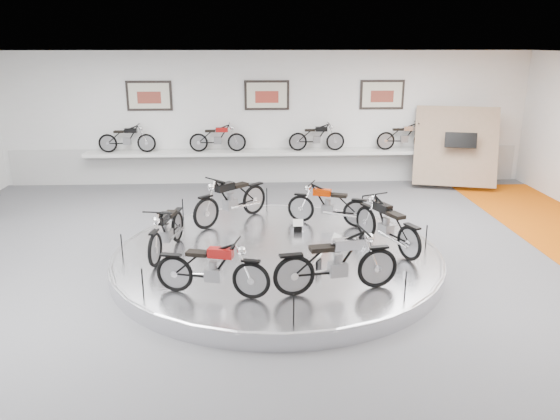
{
  "coord_description": "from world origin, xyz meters",
  "views": [
    {
      "loc": [
        -0.45,
        -9.69,
        4.24
      ],
      "look_at": [
        0.07,
        0.6,
        1.05
      ],
      "focal_mm": 35.0,
      "sensor_mm": 36.0,
      "label": 1
    }
  ],
  "objects_px": {
    "bike_e": "(212,268)",
    "bike_f": "(337,262)",
    "bike_b": "(329,204)",
    "display_platform": "(277,258)",
    "bike_a": "(387,224)",
    "shelf": "(267,153)",
    "bike_d": "(166,229)",
    "bike_c": "(231,199)"
  },
  "relations": [
    {
      "from": "bike_e",
      "to": "bike_f",
      "type": "bearing_deg",
      "value": 15.5
    },
    {
      "from": "shelf",
      "to": "bike_c",
      "type": "distance_m",
      "value": 4.58
    },
    {
      "from": "bike_b",
      "to": "bike_c",
      "type": "xyz_separation_m",
      "value": [
        -2.18,
        0.34,
        0.07
      ]
    },
    {
      "from": "bike_a",
      "to": "bike_c",
      "type": "xyz_separation_m",
      "value": [
        -3.13,
        1.86,
        0.03
      ]
    },
    {
      "from": "bike_d",
      "to": "bike_c",
      "type": "bearing_deg",
      "value": 158.8
    },
    {
      "from": "bike_c",
      "to": "bike_d",
      "type": "relative_size",
      "value": 1.11
    },
    {
      "from": "bike_a",
      "to": "bike_e",
      "type": "relative_size",
      "value": 1.07
    },
    {
      "from": "bike_b",
      "to": "display_platform",
      "type": "bearing_deg",
      "value": 73.17
    },
    {
      "from": "bike_b",
      "to": "bike_d",
      "type": "xyz_separation_m",
      "value": [
        -3.35,
        -1.57,
        0.01
      ]
    },
    {
      "from": "bike_b",
      "to": "bike_a",
      "type": "bearing_deg",
      "value": 142.63
    },
    {
      "from": "bike_a",
      "to": "bike_d",
      "type": "height_order",
      "value": "bike_a"
    },
    {
      "from": "bike_b",
      "to": "bike_c",
      "type": "bearing_deg",
      "value": 12.07
    },
    {
      "from": "display_platform",
      "to": "bike_a",
      "type": "relative_size",
      "value": 3.67
    },
    {
      "from": "bike_f",
      "to": "bike_c",
      "type": "bearing_deg",
      "value": 106.38
    },
    {
      "from": "display_platform",
      "to": "bike_d",
      "type": "relative_size",
      "value": 3.86
    },
    {
      "from": "bike_a",
      "to": "bike_e",
      "type": "height_order",
      "value": "bike_a"
    },
    {
      "from": "bike_a",
      "to": "bike_b",
      "type": "bearing_deg",
      "value": 8.18
    },
    {
      "from": "shelf",
      "to": "bike_d",
      "type": "distance_m",
      "value": 6.74
    },
    {
      "from": "bike_c",
      "to": "bike_e",
      "type": "xyz_separation_m",
      "value": [
        -0.17,
        -3.8,
        -0.06
      ]
    },
    {
      "from": "bike_e",
      "to": "display_platform",
      "type": "bearing_deg",
      "value": 73.76
    },
    {
      "from": "bike_d",
      "to": "display_platform",
      "type": "bearing_deg",
      "value": 100.05
    },
    {
      "from": "display_platform",
      "to": "bike_b",
      "type": "relative_size",
      "value": 3.98
    },
    {
      "from": "bike_a",
      "to": "bike_b",
      "type": "xyz_separation_m",
      "value": [
        -0.95,
        1.53,
        -0.04
      ]
    },
    {
      "from": "bike_b",
      "to": "bike_c",
      "type": "height_order",
      "value": "bike_c"
    },
    {
      "from": "shelf",
      "to": "bike_f",
      "type": "height_order",
      "value": "bike_f"
    },
    {
      "from": "shelf",
      "to": "bike_f",
      "type": "distance_m",
      "value": 8.3
    },
    {
      "from": "bike_b",
      "to": "bike_d",
      "type": "bearing_deg",
      "value": 45.9
    },
    {
      "from": "display_platform",
      "to": "shelf",
      "type": "xyz_separation_m",
      "value": [
        0.0,
        6.4,
        0.85
      ]
    },
    {
      "from": "bike_c",
      "to": "bike_b",
      "type": "bearing_deg",
      "value": 127.06
    },
    {
      "from": "bike_a",
      "to": "bike_c",
      "type": "relative_size",
      "value": 0.95
    },
    {
      "from": "bike_b",
      "to": "bike_d",
      "type": "relative_size",
      "value": 0.97
    },
    {
      "from": "bike_b",
      "to": "bike_f",
      "type": "distance_m",
      "value": 3.45
    },
    {
      "from": "display_platform",
      "to": "shelf",
      "type": "distance_m",
      "value": 6.46
    },
    {
      "from": "bike_f",
      "to": "display_platform",
      "type": "bearing_deg",
      "value": 105.85
    },
    {
      "from": "display_platform",
      "to": "bike_c",
      "type": "bearing_deg",
      "value": 116.55
    },
    {
      "from": "shelf",
      "to": "bike_e",
      "type": "distance_m",
      "value": 8.36
    },
    {
      "from": "bike_a",
      "to": "bike_e",
      "type": "bearing_deg",
      "value": 96.84
    },
    {
      "from": "bike_a",
      "to": "bike_d",
      "type": "distance_m",
      "value": 4.3
    },
    {
      "from": "bike_f",
      "to": "shelf",
      "type": "bearing_deg",
      "value": 86.45
    },
    {
      "from": "display_platform",
      "to": "bike_f",
      "type": "bearing_deg",
      "value": -64.49
    },
    {
      "from": "bike_c",
      "to": "bike_a",
      "type": "bearing_deg",
      "value": 105.03
    },
    {
      "from": "display_platform",
      "to": "bike_f",
      "type": "height_order",
      "value": "bike_f"
    }
  ]
}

